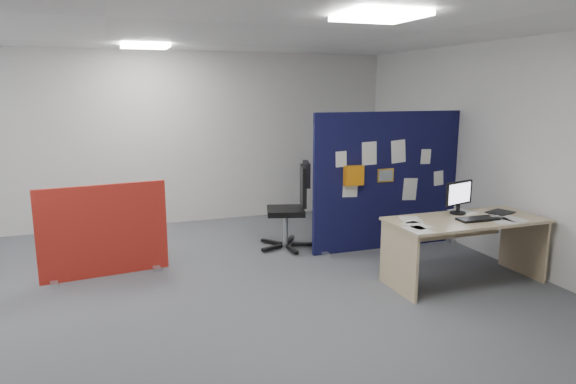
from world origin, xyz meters
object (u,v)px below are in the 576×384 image
object	(u,v)px
navy_divider	(390,181)
monitor_main	(459,196)
red_divider	(104,232)
main_desk	(463,233)
office_chair	(294,201)

from	to	relation	value
navy_divider	monitor_main	size ratio (longest dim) A/B	5.34
navy_divider	red_divider	xyz separation A→B (m)	(-3.62, 0.12, -0.39)
navy_divider	main_desk	size ratio (longest dim) A/B	1.29
main_desk	monitor_main	bearing A→B (deg)	72.11
navy_divider	office_chair	world-z (taller)	navy_divider
navy_divider	monitor_main	distance (m)	1.23
red_divider	main_desk	bearing A→B (deg)	-28.81
main_desk	monitor_main	world-z (taller)	monitor_main
navy_divider	monitor_main	bearing A→B (deg)	-81.97
office_chair	main_desk	bearing A→B (deg)	-37.52
red_divider	office_chair	size ratio (longest dim) A/B	1.23
monitor_main	red_divider	world-z (taller)	monitor_main
red_divider	navy_divider	bearing A→B (deg)	-8.74
main_desk	office_chair	bearing A→B (deg)	126.53
office_chair	red_divider	bearing A→B (deg)	-157.61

